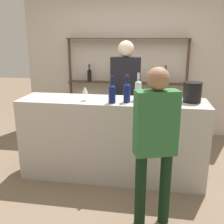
% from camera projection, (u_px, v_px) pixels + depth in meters
% --- Properties ---
extents(ground_plane, '(16.00, 16.00, 0.00)m').
position_uv_depth(ground_plane, '(112.00, 175.00, 3.60)').
color(ground_plane, '#7A6651').
extents(bar_counter, '(2.38, 0.57, 1.07)m').
position_uv_depth(bar_counter, '(112.00, 139.00, 3.45)').
color(bar_counter, '#B7B2AD').
rests_on(bar_counter, ground_plane).
extents(back_wall, '(3.98, 0.12, 2.80)m').
position_uv_depth(back_wall, '(128.00, 60.00, 5.00)').
color(back_wall, beige).
rests_on(back_wall, ground_plane).
extents(back_shelf, '(2.25, 0.18, 1.81)m').
position_uv_depth(back_shelf, '(126.00, 72.00, 4.89)').
color(back_shelf, '#4C3828').
rests_on(back_shelf, ground_plane).
extents(counter_bottle_0, '(0.09, 0.09, 0.32)m').
position_uv_depth(counter_bottle_0, '(112.00, 93.00, 3.12)').
color(counter_bottle_0, '#0F1956').
rests_on(counter_bottle_0, bar_counter).
extents(counter_bottle_1, '(0.08, 0.08, 0.34)m').
position_uv_depth(counter_bottle_1, '(138.00, 89.00, 3.27)').
color(counter_bottle_1, silver).
rests_on(counter_bottle_1, bar_counter).
extents(counter_bottle_2, '(0.09, 0.09, 0.33)m').
position_uv_depth(counter_bottle_2, '(127.00, 92.00, 3.16)').
color(counter_bottle_2, '#0F1956').
rests_on(counter_bottle_2, bar_counter).
extents(wine_glass, '(0.08, 0.08, 0.18)m').
position_uv_depth(wine_glass, '(85.00, 90.00, 3.24)').
color(wine_glass, silver).
rests_on(wine_glass, bar_counter).
extents(ice_bucket, '(0.23, 0.23, 0.24)m').
position_uv_depth(ice_bucket, '(192.00, 92.00, 3.17)').
color(ice_bucket, black).
rests_on(ice_bucket, bar_counter).
extents(server_behind_counter, '(0.45, 0.23, 1.78)m').
position_uv_depth(server_behind_counter, '(125.00, 90.00, 3.95)').
color(server_behind_counter, black).
rests_on(server_behind_counter, ground_plane).
extents(customer_right, '(0.43, 0.29, 1.59)m').
position_uv_depth(customer_right, '(155.00, 137.00, 2.43)').
color(customer_right, black).
rests_on(customer_right, ground_plane).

